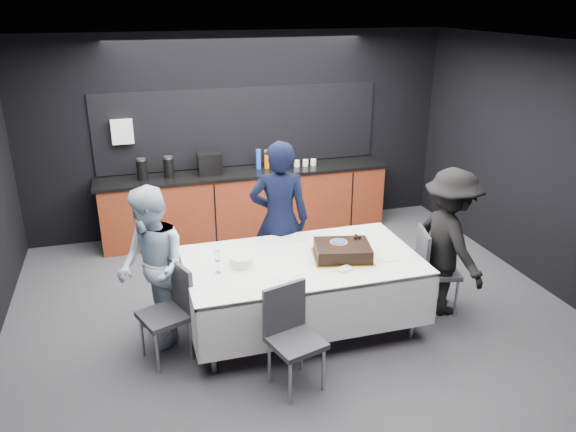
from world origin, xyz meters
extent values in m
plane|color=#3C3C40|center=(0.00, 0.00, 0.00)|extent=(6.00, 6.00, 0.00)
cube|color=white|center=(0.00, 0.00, 2.80)|extent=(6.00, 5.00, 0.04)
cube|color=black|center=(0.00, 2.50, 1.40)|extent=(6.00, 0.04, 2.80)
cube|color=black|center=(0.00, -2.50, 1.40)|extent=(6.00, 0.04, 2.80)
cube|color=black|center=(3.00, 0.00, 1.40)|extent=(0.04, 5.00, 2.80)
cube|color=maroon|center=(0.00, 2.20, 0.45)|extent=(4.00, 0.60, 0.90)
cube|color=black|center=(0.00, 2.20, 0.92)|extent=(4.10, 0.64, 0.04)
cube|color=black|center=(0.00, 2.48, 1.50)|extent=(4.00, 0.03, 1.10)
cube|color=white|center=(-1.60, 2.43, 1.55)|extent=(0.28, 0.12, 0.32)
cylinder|color=black|center=(-1.40, 2.20, 1.07)|extent=(0.14, 0.14, 0.26)
cylinder|color=black|center=(-1.05, 2.20, 1.07)|extent=(0.14, 0.14, 0.26)
cube|color=black|center=(-0.50, 2.20, 1.09)|extent=(0.32, 0.24, 0.30)
cylinder|color=blue|center=(0.20, 2.25, 1.08)|extent=(0.07, 0.07, 0.28)
cylinder|color=orange|center=(0.32, 2.25, 1.07)|extent=(0.07, 0.07, 0.26)
cylinder|color=blue|center=(0.44, 2.18, 1.08)|extent=(0.07, 0.07, 0.28)
cylinder|color=white|center=(0.75, 2.20, 0.98)|extent=(0.08, 0.08, 0.09)
cylinder|color=white|center=(0.88, 2.20, 0.98)|extent=(0.08, 0.08, 0.09)
cylinder|color=white|center=(1.00, 2.20, 0.98)|extent=(0.08, 0.08, 0.09)
cylinder|color=#99999E|center=(-1.40, 2.20, 1.21)|extent=(0.12, 0.12, 0.03)
cylinder|color=#99999E|center=(-1.05, 2.20, 1.21)|extent=(0.12, 0.12, 0.03)
cylinder|color=#99999E|center=(-1.00, -0.90, 0.38)|extent=(0.06, 0.06, 0.75)
cylinder|color=#99999E|center=(-1.00, 0.10, 0.38)|extent=(0.06, 0.06, 0.75)
cylinder|color=#99999E|center=(1.00, -0.90, 0.38)|extent=(0.06, 0.06, 0.75)
cylinder|color=#99999E|center=(1.00, 0.10, 0.38)|extent=(0.06, 0.06, 0.75)
cube|color=silver|center=(0.00, -0.40, 0.76)|extent=(2.32, 1.32, 0.04)
cube|color=silver|center=(0.00, -1.05, 0.49)|extent=(2.32, 0.02, 0.55)
cube|color=silver|center=(0.00, 0.25, 0.49)|extent=(2.32, 0.02, 0.55)
cube|color=silver|center=(-1.15, -0.40, 0.49)|extent=(0.02, 1.32, 0.55)
cube|color=silver|center=(1.15, -0.40, 0.49)|extent=(0.02, 1.32, 0.55)
cube|color=gold|center=(0.40, -0.48, 0.79)|extent=(0.67, 0.59, 0.01)
cube|color=black|center=(0.40, -0.48, 0.85)|extent=(0.62, 0.54, 0.12)
cube|color=black|center=(0.40, -0.48, 0.92)|extent=(0.62, 0.54, 0.01)
cylinder|color=orange|center=(0.38, -0.42, 0.93)|extent=(0.18, 0.18, 0.00)
cylinder|color=#174DB3|center=(0.38, -0.42, 0.93)|extent=(0.15, 0.15, 0.01)
sphere|color=black|center=(0.58, -0.36, 0.94)|extent=(0.04, 0.04, 0.04)
sphere|color=black|center=(0.60, -0.40, 0.94)|extent=(0.04, 0.04, 0.04)
sphere|color=black|center=(0.56, -0.40, 0.94)|extent=(0.04, 0.04, 0.04)
cylinder|color=white|center=(-0.61, -0.38, 0.83)|extent=(0.23, 0.23, 0.10)
cylinder|color=white|center=(-0.26, -0.73, 0.78)|extent=(0.19, 0.19, 0.01)
cylinder|color=white|center=(0.63, -0.35, 0.78)|extent=(0.22, 0.22, 0.01)
cylinder|color=white|center=(0.84, -0.61, 0.78)|extent=(0.22, 0.22, 0.01)
cylinder|color=white|center=(0.13, 0.11, 0.78)|extent=(0.22, 0.22, 0.01)
cube|color=white|center=(0.31, -0.75, 0.79)|extent=(0.17, 0.14, 0.02)
cylinder|color=white|center=(-0.85, -0.46, 0.78)|extent=(0.06, 0.06, 0.00)
cylinder|color=white|center=(-0.85, -0.46, 0.84)|extent=(0.01, 0.01, 0.12)
cylinder|color=white|center=(-0.85, -0.46, 0.95)|extent=(0.05, 0.05, 0.10)
cube|color=#303035|center=(-1.39, -0.55, 0.45)|extent=(0.54, 0.54, 0.05)
cube|color=#303035|center=(-1.21, -0.48, 0.70)|extent=(0.19, 0.41, 0.45)
cylinder|color=#99999E|center=(-1.61, -0.45, 0.22)|extent=(0.03, 0.03, 0.44)
cylinder|color=#99999E|center=(-1.49, -0.77, 0.22)|extent=(0.03, 0.03, 0.44)
cylinder|color=#99999E|center=(-1.29, -0.33, 0.22)|extent=(0.03, 0.03, 0.44)
cylinder|color=#99999E|center=(-1.17, -0.65, 0.22)|extent=(0.03, 0.03, 0.44)
cube|color=#303035|center=(1.53, -0.46, 0.45)|extent=(0.51, 0.51, 0.05)
cube|color=#303035|center=(1.34, -0.41, 0.70)|extent=(0.14, 0.42, 0.45)
cylinder|color=#99999E|center=(1.65, -0.67, 0.22)|extent=(0.03, 0.03, 0.44)
cylinder|color=#99999E|center=(1.73, -0.34, 0.22)|extent=(0.03, 0.03, 0.44)
cylinder|color=#99999E|center=(1.32, -0.58, 0.22)|extent=(0.03, 0.03, 0.44)
cylinder|color=#99999E|center=(1.41, -0.25, 0.22)|extent=(0.03, 0.03, 0.44)
cube|color=#303035|center=(-0.34, -1.31, 0.45)|extent=(0.52, 0.52, 0.05)
cube|color=#303035|center=(-0.39, -1.12, 0.70)|extent=(0.41, 0.16, 0.45)
cylinder|color=#99999E|center=(-0.46, -1.52, 0.22)|extent=(0.03, 0.03, 0.44)
cylinder|color=#99999E|center=(-0.13, -1.42, 0.22)|extent=(0.03, 0.03, 0.44)
cylinder|color=#99999E|center=(-0.55, -1.19, 0.22)|extent=(0.03, 0.03, 0.44)
cylinder|color=#99999E|center=(-0.22, -1.09, 0.22)|extent=(0.03, 0.03, 0.44)
imported|color=black|center=(-0.02, 0.37, 0.90)|extent=(0.74, 0.58, 1.81)
imported|color=#A3B8CD|center=(-1.45, -0.23, 0.80)|extent=(0.79, 0.91, 1.60)
imported|color=black|center=(1.59, -0.51, 0.80)|extent=(0.67, 1.08, 1.60)
camera|label=1|loc=(-1.56, -5.20, 3.22)|focal=35.00mm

